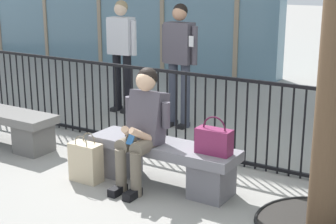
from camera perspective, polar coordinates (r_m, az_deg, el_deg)
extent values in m
plane|color=gray|center=(5.33, -0.57, -8.04)|extent=(60.00, 60.00, 0.00)
cube|color=slate|center=(5.19, -0.59, -3.98)|extent=(1.60, 0.44, 0.10)
cube|color=slate|center=(5.57, -5.46, -5.14)|extent=(0.36, 0.37, 0.35)
cube|color=slate|center=(5.01, 4.87, -7.52)|extent=(0.36, 0.37, 0.35)
cylinder|color=#6B6051|center=(5.16, -3.99, -3.31)|extent=(0.15, 0.40, 0.15)
cylinder|color=#6B6051|center=(5.09, -5.26, -6.53)|extent=(0.11, 0.11, 0.45)
cube|color=black|center=(5.12, -5.62, -8.66)|extent=(0.09, 0.22, 0.08)
cylinder|color=#6B6051|center=(5.06, -2.33, -3.66)|extent=(0.15, 0.40, 0.15)
cylinder|color=#6B6051|center=(4.99, -3.60, -6.95)|extent=(0.11, 0.11, 0.45)
cube|color=black|center=(5.02, -3.97, -9.13)|extent=(0.09, 0.22, 0.08)
cube|color=#4C4751|center=(5.15, -2.31, -0.53)|extent=(0.36, 0.30, 0.55)
cylinder|color=#4C4751|center=(5.26, -4.30, 0.34)|extent=(0.08, 0.08, 0.26)
cylinder|color=#DBAD89|center=(5.05, -4.45, -2.29)|extent=(0.16, 0.28, 0.20)
cylinder|color=#4C4751|center=(5.02, -0.24, -0.35)|extent=(0.08, 0.08, 0.26)
cylinder|color=#DBAD89|center=(4.96, -2.96, -2.59)|extent=(0.16, 0.28, 0.20)
cube|color=#2D6BB7|center=(4.97, -4.11, -2.83)|extent=(0.07, 0.10, 0.13)
sphere|color=#DBAD89|center=(5.04, -2.48, 3.46)|extent=(0.20, 0.20, 0.20)
sphere|color=black|center=(5.06, -2.29, 3.85)|extent=(0.20, 0.20, 0.20)
cube|color=#7A234C|center=(4.85, 5.13, -3.28)|extent=(0.34, 0.15, 0.24)
torus|color=#49152D|center=(4.81, 5.17, -1.85)|extent=(0.24, 0.02, 0.24)
cube|color=beige|center=(5.41, -9.13, -5.55)|extent=(0.34, 0.18, 0.41)
torus|color=#685E4C|center=(5.29, -9.67, -3.46)|extent=(0.16, 0.01, 0.16)
torus|color=#685E4C|center=(5.38, -8.80, -3.11)|extent=(0.16, 0.01, 0.16)
cylinder|color=#383D4C|center=(7.23, 0.57, 1.99)|extent=(0.13, 0.13, 0.90)
cube|color=black|center=(7.30, 0.39, -1.28)|extent=(0.09, 0.22, 0.06)
cylinder|color=#383D4C|center=(7.13, 1.94, 1.80)|extent=(0.13, 0.13, 0.90)
cube|color=black|center=(7.20, 1.75, -1.52)|extent=(0.09, 0.22, 0.06)
cube|color=#4C4751|center=(7.04, 1.28, 7.68)|extent=(0.38, 0.22, 0.56)
cylinder|color=#4C4751|center=(7.17, -0.35, 7.66)|extent=(0.08, 0.08, 0.52)
cylinder|color=#4C4751|center=(6.93, 2.97, 7.37)|extent=(0.08, 0.08, 0.52)
sphere|color=tan|center=(7.00, 1.30, 10.93)|extent=(0.20, 0.20, 0.20)
sphere|color=black|center=(7.02, 1.39, 11.18)|extent=(0.20, 0.20, 0.20)
cube|color=silver|center=(6.83, 2.60, 7.86)|extent=(0.07, 0.01, 0.14)
cylinder|color=black|center=(8.07, -5.67, 3.33)|extent=(0.13, 0.13, 0.90)
cube|color=black|center=(8.14, -5.77, 0.39)|extent=(0.09, 0.22, 0.06)
cylinder|color=black|center=(7.95, -4.53, 3.18)|extent=(0.13, 0.13, 0.90)
cube|color=black|center=(8.02, -4.63, 0.19)|extent=(0.09, 0.22, 0.06)
cube|color=silver|center=(7.89, -5.23, 8.45)|extent=(0.40, 0.25, 0.56)
cylinder|color=silver|center=(8.04, -6.58, 8.39)|extent=(0.08, 0.08, 0.52)
cylinder|color=silver|center=(7.76, -3.83, 8.21)|extent=(0.08, 0.08, 0.52)
sphere|color=beige|center=(7.85, -5.30, 11.34)|extent=(0.20, 0.20, 0.20)
sphere|color=#997F59|center=(7.87, -5.22, 11.57)|extent=(0.20, 0.20, 0.20)
cylinder|color=black|center=(8.07, -18.16, 3.02)|extent=(0.02, 0.02, 1.01)
cylinder|color=black|center=(7.97, -17.56, 2.93)|extent=(0.02, 0.02, 1.01)
cylinder|color=black|center=(7.88, -16.95, 2.84)|extent=(0.02, 0.02, 1.01)
cylinder|color=black|center=(7.78, -16.33, 2.74)|extent=(0.02, 0.02, 1.01)
cylinder|color=black|center=(7.69, -15.69, 2.64)|extent=(0.02, 0.02, 1.01)
cylinder|color=black|center=(7.60, -15.03, 2.54)|extent=(0.02, 0.02, 1.01)
cylinder|color=black|center=(7.50, -14.36, 2.43)|extent=(0.02, 0.02, 1.01)
cylinder|color=black|center=(7.41, -13.67, 2.32)|extent=(0.02, 0.02, 1.01)
cylinder|color=black|center=(7.32, -12.96, 2.21)|extent=(0.02, 0.02, 1.01)
cylinder|color=black|center=(7.24, -12.24, 2.10)|extent=(0.02, 0.02, 1.01)
cylinder|color=black|center=(7.15, -11.50, 1.98)|extent=(0.02, 0.02, 1.01)
cylinder|color=black|center=(7.06, -10.74, 1.86)|extent=(0.02, 0.02, 1.01)
cylinder|color=black|center=(6.98, -9.96, 1.73)|extent=(0.02, 0.02, 1.01)
cylinder|color=black|center=(6.89, -9.16, 1.60)|extent=(0.02, 0.02, 1.01)
cylinder|color=black|center=(6.81, -8.35, 1.47)|extent=(0.02, 0.02, 1.01)
cylinder|color=black|center=(6.73, -7.51, 1.34)|extent=(0.02, 0.02, 1.01)
cylinder|color=black|center=(6.65, -6.66, 1.20)|extent=(0.02, 0.02, 1.01)
cylinder|color=black|center=(6.58, -5.78, 1.06)|extent=(0.02, 0.02, 1.01)
cylinder|color=black|center=(6.50, -4.89, 0.91)|extent=(0.02, 0.02, 1.01)
cylinder|color=black|center=(6.43, -3.97, 0.76)|extent=(0.02, 0.02, 1.01)
cylinder|color=black|center=(6.35, -3.03, 0.61)|extent=(0.02, 0.02, 1.01)
cylinder|color=black|center=(6.28, -2.08, 0.45)|extent=(0.02, 0.02, 1.01)
cylinder|color=black|center=(6.22, -1.10, 0.29)|extent=(0.02, 0.02, 1.01)
cylinder|color=black|center=(6.15, -0.09, 0.13)|extent=(0.02, 0.02, 1.01)
cylinder|color=black|center=(6.08, 0.93, -0.04)|extent=(0.02, 0.02, 1.01)
cylinder|color=black|center=(6.02, 1.97, -0.21)|extent=(0.02, 0.02, 1.01)
cylinder|color=black|center=(5.96, 3.04, -0.39)|extent=(0.02, 0.02, 1.01)
cylinder|color=black|center=(5.90, 4.13, -0.56)|extent=(0.02, 0.02, 1.01)
cylinder|color=black|center=(5.85, 5.24, -0.74)|extent=(0.02, 0.02, 1.01)
cylinder|color=black|center=(5.79, 6.37, -0.93)|extent=(0.02, 0.02, 1.01)
cylinder|color=black|center=(5.74, 7.52, -1.12)|extent=(0.02, 0.02, 1.01)
cylinder|color=black|center=(5.69, 8.69, -1.31)|extent=(0.02, 0.02, 1.01)
cylinder|color=black|center=(5.64, 9.88, -1.50)|extent=(0.02, 0.02, 1.01)
cylinder|color=black|center=(5.60, 11.10, -1.69)|extent=(0.02, 0.02, 1.01)
cylinder|color=black|center=(5.56, 12.33, -1.89)|extent=(0.02, 0.02, 1.01)
cylinder|color=black|center=(5.52, 13.58, -2.09)|extent=(0.02, 0.02, 1.01)
cylinder|color=black|center=(5.48, 14.84, -2.29)|extent=(0.02, 0.02, 1.01)
cylinder|color=black|center=(5.45, 16.12, -2.49)|extent=(0.02, 0.02, 1.01)
cylinder|color=black|center=(5.42, 17.42, -2.70)|extent=(0.02, 0.02, 1.01)
cube|color=black|center=(6.04, 4.05, -4.71)|extent=(9.74, 0.04, 0.04)
cube|color=black|center=(5.79, 4.22, 4.05)|extent=(9.74, 0.04, 0.04)
cube|color=slate|center=(6.75, -18.11, -0.19)|extent=(1.60, 0.44, 0.10)
cube|color=#605E5B|center=(6.40, -14.69, -2.84)|extent=(0.36, 0.37, 0.35)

